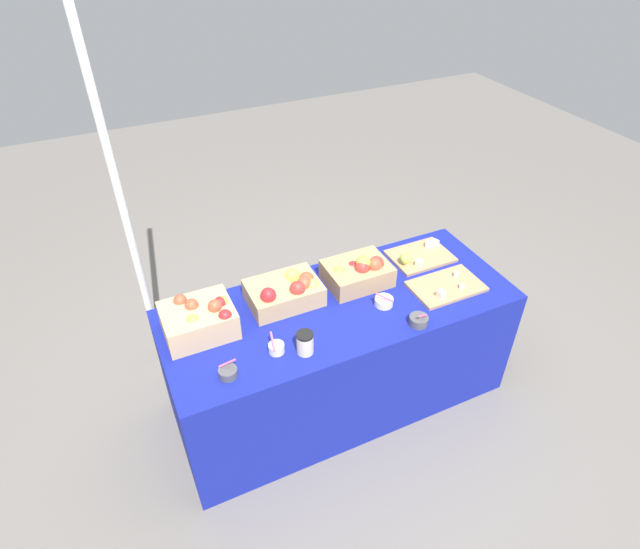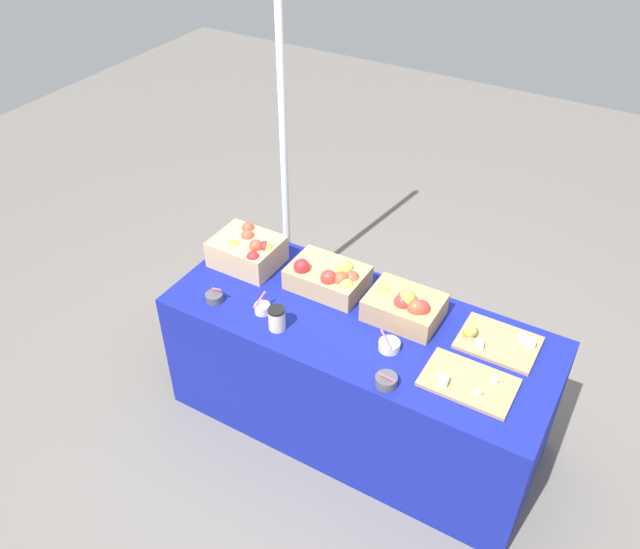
{
  "view_description": "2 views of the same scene",
  "coord_description": "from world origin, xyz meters",
  "px_view_note": "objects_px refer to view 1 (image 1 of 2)",
  "views": [
    {
      "loc": [
        -1.0,
        -1.87,
        2.56
      ],
      "look_at": [
        -0.11,
        0.03,
        0.95
      ],
      "focal_mm": 29.38,
      "sensor_mm": 36.0,
      "label": 1
    },
    {
      "loc": [
        1.02,
        -2.12,
        2.85
      ],
      "look_at": [
        -0.19,
        -0.05,
        0.98
      ],
      "focal_mm": 36.8,
      "sensor_mm": 36.0,
      "label": 2
    }
  ],
  "objects_px": {
    "cutting_board_front": "(446,286)",
    "coffee_cup": "(305,343)",
    "cutting_board_back": "(418,256)",
    "sample_bowl_mid": "(419,320)",
    "apple_crate_right": "(359,271)",
    "apple_crate_left": "(200,318)",
    "sample_bowl_near": "(384,302)",
    "tent_pole": "(123,207)",
    "apple_crate_middle": "(287,291)",
    "sample_bowl_extra": "(228,372)",
    "sample_bowl_far": "(276,348)"
  },
  "relations": [
    {
      "from": "cutting_board_back",
      "to": "sample_bowl_mid",
      "type": "xyz_separation_m",
      "value": [
        -0.32,
        -0.48,
        0.01
      ]
    },
    {
      "from": "sample_bowl_mid",
      "to": "sample_bowl_far",
      "type": "bearing_deg",
      "value": 170.31
    },
    {
      "from": "apple_crate_right",
      "to": "coffee_cup",
      "type": "distance_m",
      "value": 0.61
    },
    {
      "from": "sample_bowl_extra",
      "to": "sample_bowl_near",
      "type": "bearing_deg",
      "value": 8.16
    },
    {
      "from": "sample_bowl_far",
      "to": "tent_pole",
      "type": "distance_m",
      "value": 1.14
    },
    {
      "from": "apple_crate_left",
      "to": "sample_bowl_extra",
      "type": "bearing_deg",
      "value": -84.81
    },
    {
      "from": "sample_bowl_near",
      "to": "sample_bowl_far",
      "type": "distance_m",
      "value": 0.65
    },
    {
      "from": "cutting_board_back",
      "to": "sample_bowl_mid",
      "type": "relative_size",
      "value": 3.67
    },
    {
      "from": "apple_crate_middle",
      "to": "sample_bowl_extra",
      "type": "distance_m",
      "value": 0.58
    },
    {
      "from": "sample_bowl_extra",
      "to": "tent_pole",
      "type": "xyz_separation_m",
      "value": [
        -0.23,
        1.01,
        0.39
      ]
    },
    {
      "from": "cutting_board_back",
      "to": "tent_pole",
      "type": "relative_size",
      "value": 0.15
    },
    {
      "from": "sample_bowl_near",
      "to": "sample_bowl_mid",
      "type": "relative_size",
      "value": 1.06
    },
    {
      "from": "apple_crate_right",
      "to": "coffee_cup",
      "type": "bearing_deg",
      "value": -143.15
    },
    {
      "from": "sample_bowl_near",
      "to": "tent_pole",
      "type": "distance_m",
      "value": 1.48
    },
    {
      "from": "cutting_board_back",
      "to": "sample_bowl_mid",
      "type": "bearing_deg",
      "value": -123.55
    },
    {
      "from": "cutting_board_back",
      "to": "sample_bowl_mid",
      "type": "distance_m",
      "value": 0.58
    },
    {
      "from": "apple_crate_left",
      "to": "apple_crate_right",
      "type": "distance_m",
      "value": 0.9
    },
    {
      "from": "apple_crate_middle",
      "to": "cutting_board_back",
      "type": "height_order",
      "value": "apple_crate_middle"
    },
    {
      "from": "cutting_board_front",
      "to": "coffee_cup",
      "type": "relative_size",
      "value": 3.35
    },
    {
      "from": "apple_crate_right",
      "to": "sample_bowl_mid",
      "type": "distance_m",
      "value": 0.45
    },
    {
      "from": "apple_crate_left",
      "to": "tent_pole",
      "type": "xyz_separation_m",
      "value": [
        -0.2,
        0.67,
        0.32
      ]
    },
    {
      "from": "cutting_board_front",
      "to": "sample_bowl_extra",
      "type": "distance_m",
      "value": 1.29
    },
    {
      "from": "sample_bowl_extra",
      "to": "tent_pole",
      "type": "bearing_deg",
      "value": 102.84
    },
    {
      "from": "tent_pole",
      "to": "apple_crate_left",
      "type": "bearing_deg",
      "value": -73.43
    },
    {
      "from": "cutting_board_back",
      "to": "apple_crate_right",
      "type": "bearing_deg",
      "value": -173.32
    },
    {
      "from": "apple_crate_middle",
      "to": "sample_bowl_mid",
      "type": "xyz_separation_m",
      "value": [
        0.53,
        -0.45,
        -0.05
      ]
    },
    {
      "from": "apple_crate_left",
      "to": "tent_pole",
      "type": "bearing_deg",
      "value": 106.57
    },
    {
      "from": "apple_crate_right",
      "to": "sample_bowl_mid",
      "type": "relative_size",
      "value": 3.6
    },
    {
      "from": "apple_crate_middle",
      "to": "apple_crate_right",
      "type": "relative_size",
      "value": 1.09
    },
    {
      "from": "sample_bowl_mid",
      "to": "tent_pole",
      "type": "bearing_deg",
      "value": 138.12
    },
    {
      "from": "coffee_cup",
      "to": "sample_bowl_mid",
      "type": "bearing_deg",
      "value": -6.15
    },
    {
      "from": "apple_crate_right",
      "to": "tent_pole",
      "type": "xyz_separation_m",
      "value": [
        -1.1,
        0.65,
        0.33
      ]
    },
    {
      "from": "apple_crate_right",
      "to": "sample_bowl_near",
      "type": "bearing_deg",
      "value": -82.98
    },
    {
      "from": "coffee_cup",
      "to": "apple_crate_left",
      "type": "bearing_deg",
      "value": 139.43
    },
    {
      "from": "cutting_board_back",
      "to": "sample_bowl_near",
      "type": "xyz_separation_m",
      "value": [
        -0.4,
        -0.28,
        0.0
      ]
    },
    {
      "from": "apple_crate_middle",
      "to": "cutting_board_back",
      "type": "xyz_separation_m",
      "value": [
        0.85,
        0.03,
        -0.05
      ]
    },
    {
      "from": "tent_pole",
      "to": "sample_bowl_extra",
      "type": "bearing_deg",
      "value": -77.16
    },
    {
      "from": "apple_crate_middle",
      "to": "coffee_cup",
      "type": "bearing_deg",
      "value": -99.72
    },
    {
      "from": "cutting_board_back",
      "to": "sample_bowl_extra",
      "type": "distance_m",
      "value": 1.36
    },
    {
      "from": "sample_bowl_far",
      "to": "coffee_cup",
      "type": "bearing_deg",
      "value": -25.39
    },
    {
      "from": "apple_crate_left",
      "to": "sample_bowl_far",
      "type": "distance_m",
      "value": 0.41
    },
    {
      "from": "apple_crate_right",
      "to": "sample_bowl_mid",
      "type": "bearing_deg",
      "value": -75.57
    },
    {
      "from": "coffee_cup",
      "to": "tent_pole",
      "type": "xyz_separation_m",
      "value": [
        -0.61,
        1.02,
        0.35
      ]
    },
    {
      "from": "cutting_board_front",
      "to": "coffee_cup",
      "type": "bearing_deg",
      "value": -172.66
    },
    {
      "from": "apple_crate_left",
      "to": "coffee_cup",
      "type": "bearing_deg",
      "value": -40.57
    },
    {
      "from": "apple_crate_right",
      "to": "sample_bowl_mid",
      "type": "xyz_separation_m",
      "value": [
        0.11,
        -0.43,
        -0.05
      ]
    },
    {
      "from": "cutting_board_back",
      "to": "coffee_cup",
      "type": "distance_m",
      "value": 1.01
    },
    {
      "from": "cutting_board_back",
      "to": "cutting_board_front",
      "type": "bearing_deg",
      "value": -93.04
    },
    {
      "from": "cutting_board_front",
      "to": "sample_bowl_mid",
      "type": "height_order",
      "value": "sample_bowl_mid"
    },
    {
      "from": "sample_bowl_mid",
      "to": "sample_bowl_far",
      "type": "relative_size",
      "value": 0.96
    }
  ]
}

